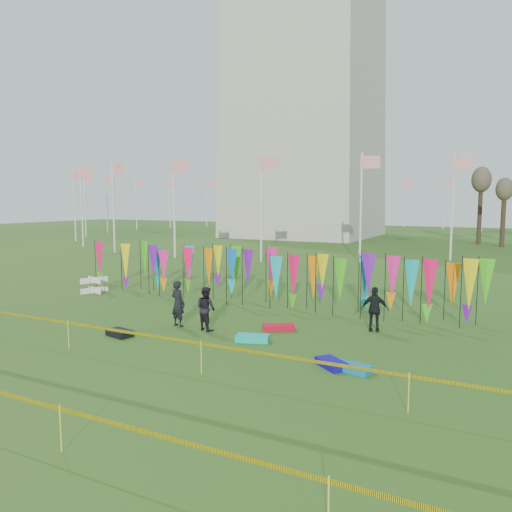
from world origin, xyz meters
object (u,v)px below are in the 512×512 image
at_px(kite_bag_turquoise, 253,338).
at_px(person_right, 375,309).
at_px(person_left, 178,303).
at_px(person_mid, 206,308).
at_px(kite_bag_blue, 332,364).
at_px(box_kite, 94,285).
at_px(kite_bag_black, 120,333).
at_px(kite_bag_red, 279,327).
at_px(kite_bag_teal, 352,368).

bearing_deg(kite_bag_turquoise, person_right, 43.37).
xyz_separation_m(person_left, person_mid, (1.19, 0.02, -0.07)).
distance_m(kite_bag_turquoise, kite_bag_blue, 3.34).
relative_size(person_left, kite_bag_turquoise, 1.58).
bearing_deg(person_right, box_kite, -13.29).
relative_size(kite_bag_turquoise, kite_bag_black, 1.17).
height_order(person_left, kite_bag_red, person_left).
distance_m(kite_bag_blue, kite_bag_teal, 0.60).
height_order(kite_bag_turquoise, kite_bag_teal, kite_bag_turquoise).
height_order(person_left, person_mid, person_left).
distance_m(kite_bag_turquoise, kite_bag_black, 4.55).
xyz_separation_m(person_right, kite_bag_turquoise, (-3.22, -3.04, -0.68)).
distance_m(box_kite, person_left, 8.34).
distance_m(person_mid, person_right, 5.91).
height_order(person_right, kite_bag_turquoise, person_right).
distance_m(box_kite, kite_bag_blue, 14.94).
bearing_deg(kite_bag_teal, kite_bag_blue, 173.51).
bearing_deg(kite_bag_red, kite_bag_blue, -44.59).
relative_size(person_left, person_right, 1.06).
bearing_deg(kite_bag_red, kite_bag_turquoise, -95.57).
distance_m(kite_bag_blue, kite_bag_red, 4.13).
bearing_deg(kite_bag_turquoise, box_kite, 160.17).
bearing_deg(kite_bag_black, kite_bag_blue, 2.01).
distance_m(person_mid, kite_bag_teal, 6.15).
distance_m(person_left, kite_bag_teal, 7.29).
height_order(box_kite, person_right, person_right).
bearing_deg(kite_bag_teal, kite_bag_red, 139.98).
distance_m(kite_bag_black, kite_bag_teal, 7.99).
height_order(person_mid, person_right, person_right).
xyz_separation_m(box_kite, kite_bag_turquoise, (10.91, -3.94, -0.30)).
xyz_separation_m(person_left, kite_bag_black, (-0.97, -2.00, -0.74)).
xyz_separation_m(kite_bag_red, kite_bag_teal, (3.53, -2.97, -0.00)).
bearing_deg(person_right, person_mid, 15.52).
height_order(kite_bag_turquoise, kite_bag_black, kite_bag_turquoise).
bearing_deg(kite_bag_blue, kite_bag_black, -177.99).
relative_size(person_mid, kite_bag_turquoise, 1.45).
relative_size(person_right, kite_bag_black, 1.73).
height_order(person_left, kite_bag_black, person_left).
xyz_separation_m(kite_bag_turquoise, kite_bag_red, (0.16, 1.66, -0.00)).
bearing_deg(kite_bag_red, person_left, -161.60).
bearing_deg(kite_bag_turquoise, kite_bag_red, 84.43).
relative_size(kite_bag_turquoise, kite_bag_teal, 1.04).
relative_size(person_left, kite_bag_red, 1.52).
bearing_deg(kite_bag_black, person_mid, 43.05).
xyz_separation_m(box_kite, kite_bag_teal, (14.61, -5.24, -0.30)).
relative_size(box_kite, kite_bag_turquoise, 0.75).
bearing_deg(kite_bag_teal, person_right, 96.33).
distance_m(person_right, kite_bag_blue, 4.33).
bearing_deg(person_right, person_left, 11.51).
distance_m(person_left, kite_bag_black, 2.34).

